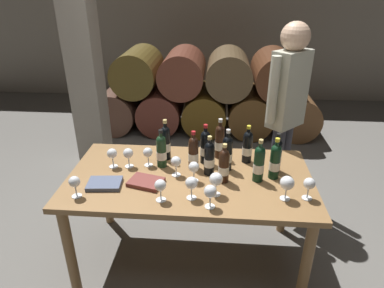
# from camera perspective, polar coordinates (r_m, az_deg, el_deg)

# --- Properties ---
(ground_plane) EXTENTS (14.00, 14.00, 0.00)m
(ground_plane) POSITION_cam_1_polar(r_m,az_deg,el_deg) (2.85, -0.33, -18.50)
(ground_plane) COLOR #66635E
(cellar_back_wall) EXTENTS (10.00, 0.24, 2.80)m
(cellar_back_wall) POSITION_cam_1_polar(r_m,az_deg,el_deg) (6.26, 3.08, 20.53)
(cellar_back_wall) COLOR gray
(cellar_back_wall) RESTS_ON ground_plane
(barrel_stack) EXTENTS (3.12, 0.90, 1.15)m
(barrel_stack) POSITION_cam_1_polar(r_m,az_deg,el_deg) (4.85, 2.26, 8.56)
(barrel_stack) COLOR #503429
(barrel_stack) RESTS_ON ground_plane
(stone_pillar) EXTENTS (0.32, 0.32, 2.60)m
(stone_pillar) POSITION_cam_1_polar(r_m,az_deg,el_deg) (3.97, -17.96, 14.70)
(stone_pillar) COLOR gray
(stone_pillar) RESTS_ON ground_plane
(dining_table) EXTENTS (1.70, 0.90, 0.76)m
(dining_table) POSITION_cam_1_polar(r_m,az_deg,el_deg) (2.43, -0.37, -7.20)
(dining_table) COLOR olive
(dining_table) RESTS_ON ground_plane
(wine_bottle_0) EXTENTS (0.07, 0.07, 0.29)m
(wine_bottle_0) POSITION_cam_1_polar(r_m,az_deg,el_deg) (2.45, -5.17, -1.14)
(wine_bottle_0) COLOR #19381E
(wine_bottle_0) RESTS_ON dining_table
(wine_bottle_1) EXTENTS (0.07, 0.07, 0.31)m
(wine_bottle_1) POSITION_cam_1_polar(r_m,az_deg,el_deg) (2.31, 11.20, -3.20)
(wine_bottle_1) COLOR black
(wine_bottle_1) RESTS_ON dining_table
(wine_bottle_2) EXTENTS (0.07, 0.07, 0.29)m
(wine_bottle_2) POSITION_cam_1_polar(r_m,az_deg,el_deg) (2.42, 0.23, -1.43)
(wine_bottle_2) COLOR black
(wine_bottle_2) RESTS_ON dining_table
(wine_bottle_3) EXTENTS (0.07, 0.07, 0.28)m
(wine_bottle_3) POSITION_cam_1_polar(r_m,az_deg,el_deg) (2.27, 5.39, -3.61)
(wine_bottle_3) COLOR black
(wine_bottle_3) RESTS_ON dining_table
(wine_bottle_4) EXTENTS (0.07, 0.07, 0.29)m
(wine_bottle_4) POSITION_cam_1_polar(r_m,az_deg,el_deg) (2.45, 14.02, -1.83)
(wine_bottle_4) COLOR black
(wine_bottle_4) RESTS_ON dining_table
(wine_bottle_5) EXTENTS (0.07, 0.07, 0.29)m
(wine_bottle_5) POSITION_cam_1_polar(r_m,az_deg,el_deg) (2.35, 2.94, -2.33)
(wine_bottle_5) COLOR black
(wine_bottle_5) RESTS_ON dining_table
(wine_bottle_6) EXTENTS (0.07, 0.07, 0.30)m
(wine_bottle_6) POSITION_cam_1_polar(r_m,az_deg,el_deg) (2.37, 13.81, -2.79)
(wine_bottle_6) COLOR black
(wine_bottle_6) RESTS_ON dining_table
(wine_bottle_7) EXTENTS (0.07, 0.07, 0.31)m
(wine_bottle_7) POSITION_cam_1_polar(r_m,az_deg,el_deg) (2.41, 5.96, -1.47)
(wine_bottle_7) COLOR black
(wine_bottle_7) RESTS_ON dining_table
(wine_bottle_8) EXTENTS (0.07, 0.07, 0.32)m
(wine_bottle_8) POSITION_cam_1_polar(r_m,az_deg,el_deg) (2.57, 4.69, 0.50)
(wine_bottle_8) COLOR black
(wine_bottle_8) RESTS_ON dining_table
(wine_bottle_9) EXTENTS (0.07, 0.07, 0.31)m
(wine_bottle_9) POSITION_cam_1_polar(r_m,az_deg,el_deg) (2.49, 2.25, -0.41)
(wine_bottle_9) COLOR black
(wine_bottle_9) RESTS_ON dining_table
(wine_bottle_10) EXTENTS (0.07, 0.07, 0.29)m
(wine_bottle_10) POSITION_cam_1_polar(r_m,az_deg,el_deg) (2.53, 9.32, -0.40)
(wine_bottle_10) COLOR black
(wine_bottle_10) RESTS_ON dining_table
(wine_bottle_11) EXTENTS (0.07, 0.07, 0.32)m
(wine_bottle_11) POSITION_cam_1_polar(r_m,az_deg,el_deg) (2.55, -4.46, 0.28)
(wine_bottle_11) COLOR black
(wine_bottle_11) RESTS_ON dining_table
(wine_glass_0) EXTENTS (0.07, 0.07, 0.15)m
(wine_glass_0) POSITION_cam_1_polar(r_m,az_deg,el_deg) (2.22, 19.15, -6.43)
(wine_glass_0) COLOR white
(wine_glass_0) RESTS_ON dining_table
(wine_glass_1) EXTENTS (0.08, 0.08, 0.15)m
(wine_glass_1) POSITION_cam_1_polar(r_m,az_deg,el_deg) (2.02, 3.11, -8.08)
(wine_glass_1) COLOR white
(wine_glass_1) RESTS_ON dining_table
(wine_glass_2) EXTENTS (0.07, 0.07, 0.15)m
(wine_glass_2) POSITION_cam_1_polar(r_m,az_deg,el_deg) (2.48, -10.70, -1.65)
(wine_glass_2) COLOR white
(wine_glass_2) RESTS_ON dining_table
(wine_glass_3) EXTENTS (0.07, 0.07, 0.15)m
(wine_glass_3) POSITION_cam_1_polar(r_m,az_deg,el_deg) (2.34, -2.71, -3.03)
(wine_glass_3) COLOR white
(wine_glass_3) RESTS_ON dining_table
(wine_glass_4) EXTENTS (0.07, 0.07, 0.15)m
(wine_glass_4) POSITION_cam_1_polar(r_m,az_deg,el_deg) (2.09, -5.35, -7.07)
(wine_glass_4) COLOR white
(wine_glass_4) RESTS_ON dining_table
(wine_glass_5) EXTENTS (0.08, 0.08, 0.15)m
(wine_glass_5) POSITION_cam_1_polar(r_m,az_deg,el_deg) (2.10, -0.08, -6.69)
(wine_glass_5) COLOR white
(wine_glass_5) RESTS_ON dining_table
(wine_glass_6) EXTENTS (0.09, 0.09, 0.16)m
(wine_glass_6) POSITION_cam_1_polar(r_m,az_deg,el_deg) (2.13, 4.07, -6.02)
(wine_glass_6) COLOR white
(wine_glass_6) RESTS_ON dining_table
(wine_glass_7) EXTENTS (0.07, 0.07, 0.15)m
(wine_glass_7) POSITION_cam_1_polar(r_m,az_deg,el_deg) (2.24, -19.18, -6.15)
(wine_glass_7) COLOR white
(wine_glass_7) RESTS_ON dining_table
(wine_glass_8) EXTENTS (0.07, 0.07, 0.15)m
(wine_glass_8) POSITION_cam_1_polar(r_m,az_deg,el_deg) (2.27, 0.32, -4.03)
(wine_glass_8) COLOR white
(wine_glass_8) RESTS_ON dining_table
(wine_glass_9) EXTENTS (0.07, 0.07, 0.15)m
(wine_glass_9) POSITION_cam_1_polar(r_m,az_deg,el_deg) (2.51, -13.30, -1.67)
(wine_glass_9) COLOR white
(wine_glass_9) RESTS_ON dining_table
(wine_glass_10) EXTENTS (0.07, 0.07, 0.14)m
(wine_glass_10) POSITION_cam_1_polar(r_m,az_deg,el_deg) (2.48, -7.45, -1.53)
(wine_glass_10) COLOR white
(wine_glass_10) RESTS_ON dining_table
(wine_glass_11) EXTENTS (0.09, 0.09, 0.16)m
(wine_glass_11) POSITION_cam_1_polar(r_m,az_deg,el_deg) (2.16, 15.72, -6.42)
(wine_glass_11) COLOR white
(wine_glass_11) RESTS_ON dining_table
(tasting_notebook) EXTENTS (0.25, 0.21, 0.03)m
(tasting_notebook) POSITION_cam_1_polar(r_m,az_deg,el_deg) (2.31, -7.76, -6.36)
(tasting_notebook) COLOR brown
(tasting_notebook) RESTS_ON dining_table
(leather_ledger) EXTENTS (0.23, 0.18, 0.03)m
(leather_ledger) POSITION_cam_1_polar(r_m,az_deg,el_deg) (2.34, -14.51, -6.49)
(leather_ledger) COLOR #4C5670
(leather_ledger) RESTS_ON dining_table
(sommelier_presenting) EXTENTS (0.38, 0.37, 1.72)m
(sommelier_presenting) POSITION_cam_1_polar(r_m,az_deg,el_deg) (2.99, 15.66, 6.42)
(sommelier_presenting) COLOR #383842
(sommelier_presenting) RESTS_ON ground_plane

